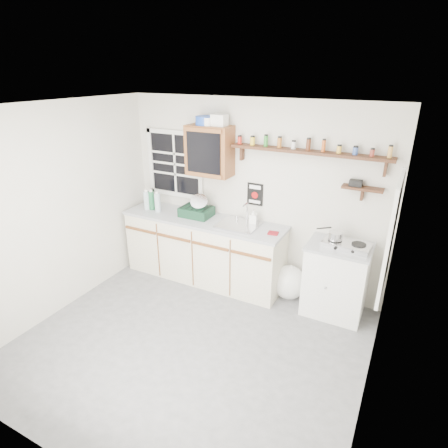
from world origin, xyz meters
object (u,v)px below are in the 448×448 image
object	(u,v)px
dish_rack	(197,209)
spice_shelf	(307,151)
upper_cabinet	(209,151)
main_cabinet	(204,249)
right_cabinet	(336,279)
hotplate	(346,245)

from	to	relation	value
dish_rack	spice_shelf	bearing A→B (deg)	5.84
upper_cabinet	dish_rack	distance (m)	0.82
upper_cabinet	dish_rack	world-z (taller)	upper_cabinet
main_cabinet	spice_shelf	size ratio (longest dim) A/B	1.21
main_cabinet	spice_shelf	distance (m)	1.97
right_cabinet	hotplate	size ratio (longest dim) A/B	1.65
upper_cabinet	hotplate	size ratio (longest dim) A/B	1.18
main_cabinet	dish_rack	xyz separation A→B (m)	(-0.11, 0.05, 0.56)
right_cabinet	dish_rack	xyz separation A→B (m)	(-1.95, 0.02, 0.57)
upper_cabinet	hotplate	xyz separation A→B (m)	(1.87, -0.14, -0.88)
spice_shelf	dish_rack	distance (m)	1.69
main_cabinet	dish_rack	bearing A→B (deg)	157.61
right_cabinet	spice_shelf	bearing A→B (deg)	160.65
main_cabinet	dish_rack	world-z (taller)	dish_rack
upper_cabinet	right_cabinet	bearing A→B (deg)	-3.76
main_cabinet	right_cabinet	xyz separation A→B (m)	(1.83, 0.03, -0.01)
main_cabinet	spice_shelf	world-z (taller)	spice_shelf
main_cabinet	right_cabinet	distance (m)	1.84
upper_cabinet	hotplate	world-z (taller)	upper_cabinet
upper_cabinet	spice_shelf	distance (m)	1.27
upper_cabinet	dish_rack	xyz separation A→B (m)	(-0.15, -0.10, -0.80)
main_cabinet	upper_cabinet	world-z (taller)	upper_cabinet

